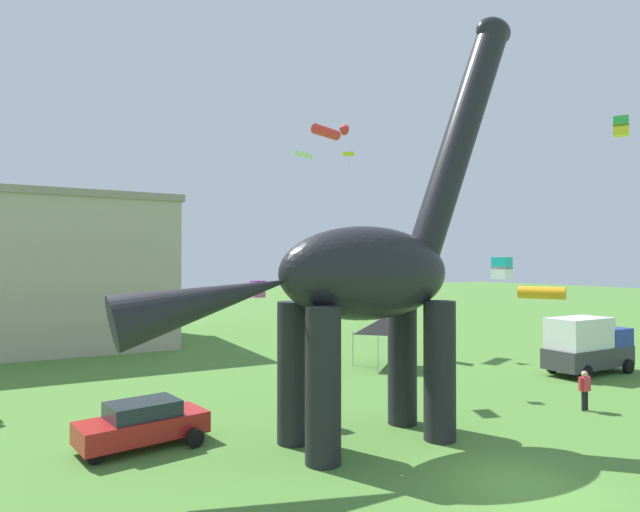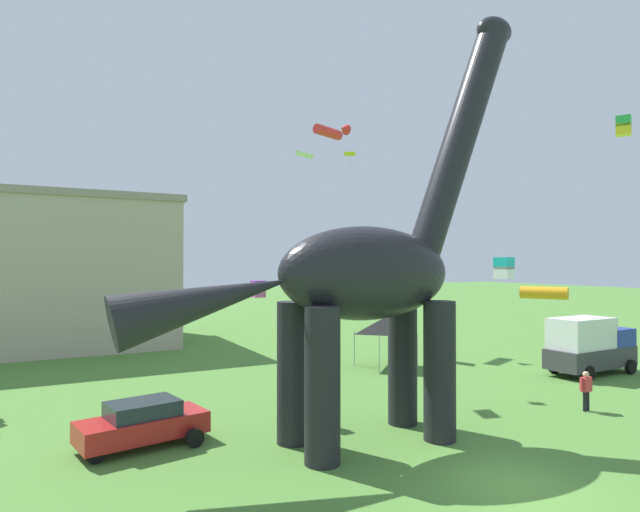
{
  "view_description": "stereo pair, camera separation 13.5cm",
  "coord_description": "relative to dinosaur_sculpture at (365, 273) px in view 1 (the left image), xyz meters",
  "views": [
    {
      "loc": [
        -11.8,
        -10.54,
        6.27
      ],
      "look_at": [
        -2.46,
        6.91,
        6.53
      ],
      "focal_mm": 29.63,
      "sensor_mm": 36.0,
      "label": 1
    },
    {
      "loc": [
        -11.68,
        -10.6,
        6.27
      ],
      "look_at": [
        -2.46,
        6.91,
        6.53
      ],
      "focal_mm": 29.63,
      "sensor_mm": 36.0,
      "label": 2
    }
  ],
  "objects": [
    {
      "name": "ground_plane",
      "position": [
        1.64,
        -5.07,
        -5.9
      ],
      "size": [
        240.0,
        240.0,
        0.0
      ],
      "primitive_type": "plane",
      "color": "#4C7F33"
    },
    {
      "name": "dinosaur_sculpture",
      "position": [
        0.0,
        0.0,
        0.0
      ],
      "size": [
        15.62,
        3.31,
        16.32
      ],
      "rotation": [
        0.0,
        0.0,
        0.17
      ],
      "color": "black",
      "rests_on": "ground_plane"
    },
    {
      "name": "parked_sedan_left",
      "position": [
        -6.98,
        3.13,
        -5.1
      ],
      "size": [
        4.46,
        2.54,
        1.55
      ],
      "rotation": [
        0.0,
        0.0,
        0.19
      ],
      "color": "red",
      "rests_on": "ground_plane"
    },
    {
      "name": "parked_box_truck",
      "position": [
        17.26,
        3.59,
        -4.26
      ],
      "size": [
        5.67,
        2.39,
        3.2
      ],
      "rotation": [
        0.0,
        0.0,
        0.04
      ],
      "color": "#38383D",
      "rests_on": "ground_plane"
    },
    {
      "name": "person_photographer",
      "position": [
        10.35,
        -1.12,
        -4.89
      ],
      "size": [
        0.63,
        0.28,
        1.68
      ],
      "rotation": [
        0.0,
        0.0,
        0.17
      ],
      "color": "black",
      "rests_on": "ground_plane"
    },
    {
      "name": "festival_canopy_tent",
      "position": [
        8.21,
        10.57,
        -3.36
      ],
      "size": [
        3.15,
        3.15,
        3.0
      ],
      "color": "#B2B2B7",
      "rests_on": "ground_plane"
    },
    {
      "name": "kite_high_right",
      "position": [
        21.01,
        9.59,
        -1.71
      ],
      "size": [
        3.18,
        3.11,
        0.9
      ],
      "color": "orange"
    },
    {
      "name": "kite_mid_left",
      "position": [
        19.18,
        2.72,
        8.17
      ],
      "size": [
        1.02,
        1.02,
        1.08
      ],
      "color": "green"
    },
    {
      "name": "kite_mid_right",
      "position": [
        -2.03,
        5.1,
        -0.73
      ],
      "size": [
        0.52,
        0.52,
        0.7
      ],
      "color": "purple"
    },
    {
      "name": "kite_trailing",
      "position": [
        2.05,
        9.01,
        6.0
      ],
      "size": [
        1.33,
        1.49,
        1.53
      ],
      "color": "white"
    },
    {
      "name": "kite_apex",
      "position": [
        9.85,
        20.19,
        10.63
      ],
      "size": [
        2.91,
        2.87,
        0.83
      ],
      "color": "red"
    },
    {
      "name": "kite_drifting",
      "position": [
        5.06,
        9.44,
        6.43
      ],
      "size": [
        0.78,
        0.76,
        0.8
      ],
      "color": "yellow"
    },
    {
      "name": "kite_mid_center",
      "position": [
        17.14,
        9.67,
        0.02
      ],
      "size": [
        1.21,
        1.21,
        1.44
      ],
      "color": "#19B2B7"
    },
    {
      "name": "kite_far_right",
      "position": [
        10.15,
        15.14,
        2.53
      ],
      "size": [
        1.31,
        1.56,
        0.46
      ],
      "color": "purple"
    }
  ]
}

